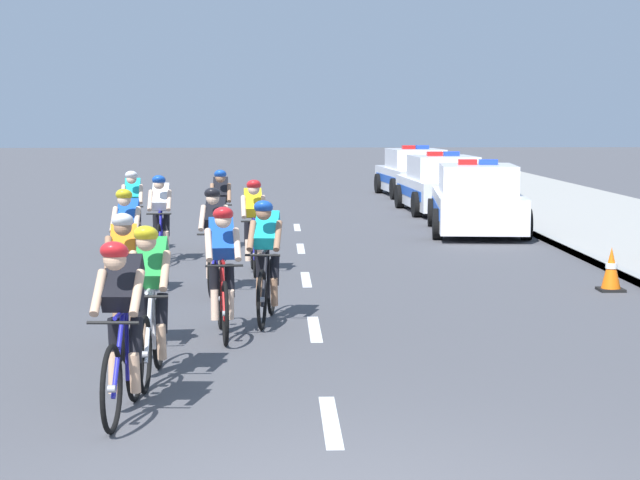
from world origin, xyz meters
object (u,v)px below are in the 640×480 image
at_px(traffic_cone_near, 611,270).
at_px(police_car_nearest, 477,202).
at_px(cyclist_eighth, 253,225).
at_px(cyclist_seventh, 215,238).
at_px(cyclist_fifth, 266,259).
at_px(cyclist_tenth, 133,210).
at_px(cyclist_lead, 122,325).
at_px(cyclist_fourth, 222,269).
at_px(cyclist_eleventh, 221,208).
at_px(cyclist_sixth, 128,240).
at_px(police_car_second, 442,186).
at_px(police_car_third, 415,174).
at_px(cyclist_ninth, 161,217).
at_px(cyclist_second, 151,300).
at_px(cyclist_third, 124,280).

bearing_deg(traffic_cone_near, police_car_nearest, 93.79).
bearing_deg(cyclist_eighth, cyclist_seventh, -104.93).
distance_m(cyclist_fifth, cyclist_tenth, 7.53).
xyz_separation_m(cyclist_lead, cyclist_fourth, (0.67, 3.35, 0.00)).
bearing_deg(cyclist_eighth, cyclist_lead, -96.12).
bearing_deg(cyclist_eleventh, cyclist_tenth, -168.15).
xyz_separation_m(cyclist_sixth, police_car_second, (6.41, 13.22, -0.11)).
relative_size(cyclist_eleventh, police_car_third, 0.38).
relative_size(cyclist_ninth, police_car_nearest, 0.38).
bearing_deg(police_car_nearest, cyclist_second, -112.65).
distance_m(cyclist_fifth, cyclist_eighth, 4.24).
relative_size(cyclist_seventh, police_car_third, 0.38).
xyz_separation_m(cyclist_sixth, traffic_cone_near, (6.94, 0.12, -0.48)).
distance_m(cyclist_sixth, police_car_second, 14.69).
relative_size(cyclist_second, cyclist_fourth, 1.00).
relative_size(cyclist_lead, police_car_third, 0.38).
bearing_deg(cyclist_tenth, cyclist_sixth, -83.46).
bearing_deg(cyclist_lead, cyclist_fifth, 74.72).
bearing_deg(cyclist_fifth, cyclist_second, -109.77).
height_order(police_car_nearest, traffic_cone_near, police_car_nearest).
bearing_deg(cyclist_lead, cyclist_ninth, 94.13).
relative_size(cyclist_eighth, police_car_third, 0.38).
xyz_separation_m(cyclist_tenth, police_car_third, (6.98, 14.10, -0.11)).
bearing_deg(cyclist_tenth, police_car_nearest, 24.15).
bearing_deg(cyclist_second, cyclist_fifth, 70.23).
bearing_deg(police_car_second, cyclist_lead, -105.95).
bearing_deg(cyclist_lead, cyclist_second, 85.84).
bearing_deg(cyclist_ninth, cyclist_third, -87.05).
height_order(cyclist_eighth, cyclist_ninth, same).
relative_size(cyclist_third, cyclist_eleventh, 1.00).
bearing_deg(cyclist_seventh, cyclist_fourth, -85.33).
bearing_deg(cyclist_third, police_car_third, 75.43).
bearing_deg(cyclist_lead, cyclist_eighth, 83.88).
xyz_separation_m(cyclist_fifth, cyclist_sixth, (-1.97, 2.13, 0.00)).
height_order(cyclist_lead, cyclist_seventh, same).
relative_size(cyclist_eighth, police_car_nearest, 0.38).
bearing_deg(police_car_third, cyclist_eleventh, -111.33).
distance_m(cyclist_sixth, police_car_third, 20.12).
relative_size(police_car_nearest, police_car_second, 1.02).
height_order(cyclist_tenth, police_car_third, police_car_third).
height_order(cyclist_eleventh, police_car_third, police_car_third).
bearing_deg(cyclist_tenth, cyclist_fifth, -70.26).
xyz_separation_m(cyclist_seventh, cyclist_ninth, (-1.12, 3.28, 0.00)).
distance_m(cyclist_fourth, cyclist_fifth, 1.03).
relative_size(cyclist_second, cyclist_ninth, 1.00).
xyz_separation_m(cyclist_fourth, cyclist_ninth, (-1.38, 6.53, 0.00)).
bearing_deg(traffic_cone_near, cyclist_third, -148.86).
distance_m(cyclist_ninth, police_car_third, 16.81).
relative_size(cyclist_eleventh, traffic_cone_near, 2.69).
distance_m(cyclist_second, police_car_nearest, 14.30).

